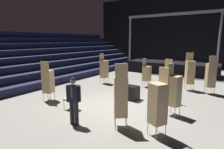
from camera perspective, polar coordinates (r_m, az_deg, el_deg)
The scene contains 16 objects.
ground_plane at distance 8.70m, azimuth -0.50°, elevation -9.51°, with size 22.00×30.00×0.10m, color gray.
arena_end_wall at distance 22.29m, azimuth 21.87°, elevation 12.59°, with size 22.00×0.30×8.00m, color black.
bleacher_bank_left at distance 14.79m, azimuth -25.04°, elevation 5.20°, with size 6.00×24.00×3.60m.
stage_riser at distance 17.41m, azimuth 17.72°, elevation 2.34°, with size 7.78×2.64×5.08m.
man_with_tie at distance 6.55m, azimuth -11.79°, elevation -7.22°, with size 0.57×0.32×1.70m.
chair_stack_front_left at distance 11.41m, azimuth 28.16°, elevation -0.11°, with size 0.59×0.59×2.14m.
chair_stack_front_right at distance 9.18m, azimuth 16.15°, elevation -1.86°, with size 0.57×0.57×2.05m.
chair_stack_mid_left at distance 11.71m, azimuth 22.90°, elevation 0.77°, with size 0.60×0.60×2.22m.
chair_stack_mid_right at distance 11.79m, azimuth 10.63°, elevation 0.46°, with size 0.46×0.46×1.79m.
chair_stack_mid_centre at distance 7.59m, azimuth 18.57°, elevation -4.57°, with size 0.53×0.53×2.05m.
chair_stack_rear_left at distance 5.84m, azimuth 14.00°, elevation -8.44°, with size 0.60×0.60×2.14m.
chair_stack_rear_right at distance 6.19m, azimuth 2.72°, elevation -6.61°, with size 0.61×0.61×2.22m.
chair_stack_rear_centre at distance 12.57m, azimuth -2.48°, elevation 1.84°, with size 0.45×0.45×2.05m.
chair_stack_aisle_left at distance 9.49m, azimuth -19.16°, elevation -1.88°, with size 0.56×0.56×1.96m.
equipment_road_case at distance 9.40m, azimuth 5.41°, elevation -5.50°, with size 0.90×0.60×0.68m, color black.
loose_chair_near_man at distance 8.14m, azimuth -12.45°, elevation -6.84°, with size 0.48×0.48×0.95m.
Camera 1 is at (4.52, -6.80, 2.94)m, focal length 29.62 mm.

